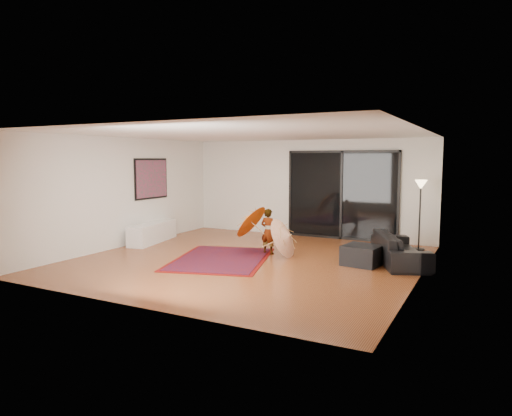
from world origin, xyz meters
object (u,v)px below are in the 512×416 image
Objects in this scene: media_console at (153,232)px; sofa at (400,249)px; ottoman at (362,255)px; child at (268,231)px.

sofa is (6.20, 0.50, 0.05)m from media_console.
child reaches higher than ottoman.
child is at bearing 75.02° from sofa.
sofa is 2.97× the size of ottoman.
ottoman is at bearing 105.55° from sofa.
media_console is at bearing 71.19° from sofa.
sofa is at bearing -6.65° from media_console.
ottoman is 0.68× the size of child.
media_console is 0.87× the size of sofa.
child is at bearing 177.32° from ottoman.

